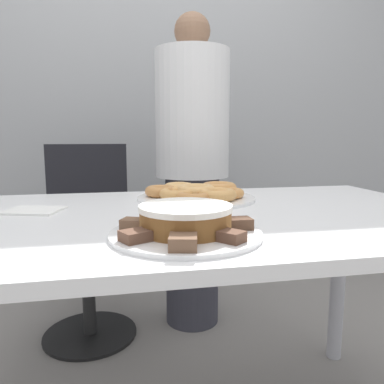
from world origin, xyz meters
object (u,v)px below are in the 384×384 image
Objects in this scene: person_standing at (192,168)px; plate_cake at (186,234)px; frosted_cake at (186,218)px; plate_donuts at (196,198)px; office_chair_left at (88,244)px; napkin at (34,211)px.

plate_cake is at bearing -102.20° from person_standing.
frosted_cake is (-0.23, -1.05, -0.01)m from person_standing.
frosted_cake is (-0.00, -0.00, 0.03)m from plate_cake.
person_standing is 3.93× the size of plate_donuts.
frosted_cake is (-0.12, -0.44, 0.03)m from plate_donuts.
office_chair_left is 2.36× the size of plate_donuts.
person_standing is 1.08m from plate_cake.
office_chair_left reaches higher than napkin.
person_standing is at bearing 79.70° from plate_donuts.
plate_cake is 0.03m from frosted_cake.
person_standing is at bearing 77.80° from frosted_cake.
plate_cake is 1.64× the size of frosted_cake.
plate_donuts is at bearing 75.20° from plate_cake.
frosted_cake is (0.29, -1.05, 0.34)m from office_chair_left.
person_standing is 1.67× the size of office_chair_left.
office_chair_left is 5.25× the size of napkin.
plate_cake is 0.50m from napkin.
napkin is at bearing 137.45° from frosted_cake.
plate_donuts reaches higher than napkin.
plate_cake is 0.45m from plate_donuts.
office_chair_left is at bearing 179.76° from person_standing.
plate_cake is at bearing 75.96° from frosted_cake.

